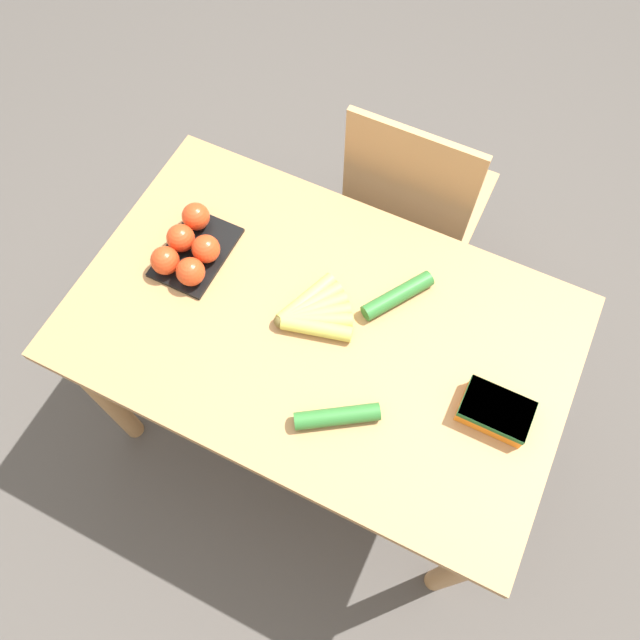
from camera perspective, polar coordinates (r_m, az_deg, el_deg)
ground_plane at (r=2.24m, az=0.00°, el=-8.72°), size 12.00×12.00×0.00m
dining_table at (r=1.65m, az=0.00°, el=-2.15°), size 1.24×0.78×0.74m
chair at (r=2.06m, az=8.48°, el=10.29°), size 0.42×0.40×0.95m
banana_bunch at (r=1.55m, az=-0.71°, el=0.63°), size 0.19×0.19×0.04m
tomato_pack at (r=1.65m, az=-11.89°, el=6.49°), size 0.16×0.24×0.08m
carrot_bag at (r=1.49m, az=15.78°, el=-7.98°), size 0.16×0.10×0.05m
cucumber_near at (r=1.58m, az=7.11°, el=2.23°), size 0.14×0.19×0.04m
cucumber_far at (r=1.45m, az=1.57°, el=-8.80°), size 0.19×0.14×0.04m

